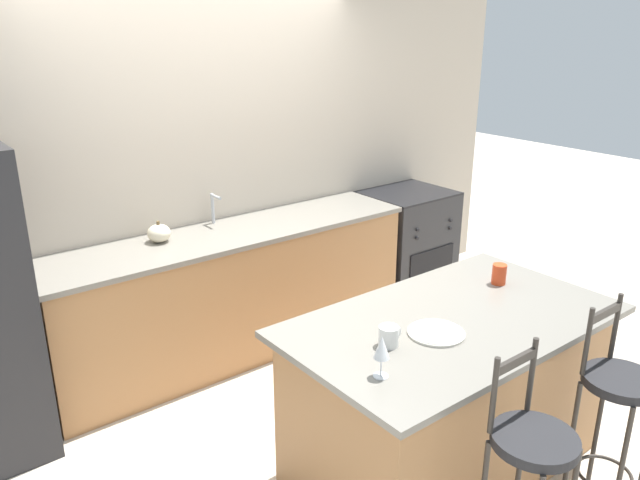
{
  "coord_description": "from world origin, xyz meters",
  "views": [
    {
      "loc": [
        -2.03,
        -3.27,
        2.34
      ],
      "look_at": [
        0.1,
        -0.53,
        1.1
      ],
      "focal_mm": 35.0,
      "sensor_mm": 36.0,
      "label": 1
    }
  ],
  "objects_px": {
    "dinner_plate": "(436,332)",
    "bar_stool_far": "(615,405)",
    "coffee_mug": "(389,336)",
    "tumbler_cup": "(499,274)",
    "pumpkin_decoration": "(159,233)",
    "wine_glass": "(382,348)",
    "oven_range": "(405,243)",
    "bar_stool_near": "(529,467)"
  },
  "relations": [
    {
      "from": "bar_stool_far",
      "to": "tumbler_cup",
      "type": "height_order",
      "value": "bar_stool_far"
    },
    {
      "from": "bar_stool_near",
      "to": "bar_stool_far",
      "type": "distance_m",
      "value": 0.69
    },
    {
      "from": "wine_glass",
      "to": "bar_stool_near",
      "type": "bearing_deg",
      "value": -59.33
    },
    {
      "from": "coffee_mug",
      "to": "tumbler_cup",
      "type": "bearing_deg",
      "value": 7.68
    },
    {
      "from": "wine_glass",
      "to": "coffee_mug",
      "type": "relative_size",
      "value": 1.51
    },
    {
      "from": "bar_stool_near",
      "to": "pumpkin_decoration",
      "type": "xyz_separation_m",
      "value": [
        -0.39,
        2.61,
        0.38
      ]
    },
    {
      "from": "wine_glass",
      "to": "coffee_mug",
      "type": "height_order",
      "value": "wine_glass"
    },
    {
      "from": "oven_range",
      "to": "pumpkin_decoration",
      "type": "distance_m",
      "value": 2.3
    },
    {
      "from": "pumpkin_decoration",
      "to": "dinner_plate",
      "type": "bearing_deg",
      "value": -74.59
    },
    {
      "from": "dinner_plate",
      "to": "bar_stool_far",
      "type": "bearing_deg",
      "value": -49.97
    },
    {
      "from": "bar_stool_far",
      "to": "pumpkin_decoration",
      "type": "relative_size",
      "value": 7.28
    },
    {
      "from": "bar_stool_near",
      "to": "wine_glass",
      "type": "xyz_separation_m",
      "value": [
        -0.32,
        0.55,
        0.41
      ]
    },
    {
      "from": "wine_glass",
      "to": "pumpkin_decoration",
      "type": "xyz_separation_m",
      "value": [
        -0.07,
        2.07,
        -0.04
      ]
    },
    {
      "from": "dinner_plate",
      "to": "coffee_mug",
      "type": "xyz_separation_m",
      "value": [
        -0.26,
        0.06,
        0.04
      ]
    },
    {
      "from": "tumbler_cup",
      "to": "pumpkin_decoration",
      "type": "xyz_separation_m",
      "value": [
        -1.28,
        1.76,
        0.04
      ]
    },
    {
      "from": "bar_stool_far",
      "to": "tumbler_cup",
      "type": "bearing_deg",
      "value": 77.09
    },
    {
      "from": "wine_glass",
      "to": "pumpkin_decoration",
      "type": "relative_size",
      "value": 1.24
    },
    {
      "from": "pumpkin_decoration",
      "to": "coffee_mug",
      "type": "bearing_deg",
      "value": -81.56
    },
    {
      "from": "dinner_plate",
      "to": "coffee_mug",
      "type": "relative_size",
      "value": 2.19
    },
    {
      "from": "coffee_mug",
      "to": "tumbler_cup",
      "type": "xyz_separation_m",
      "value": [
        1.0,
        0.13,
        0.01
      ]
    },
    {
      "from": "bar_stool_far",
      "to": "pumpkin_decoration",
      "type": "xyz_separation_m",
      "value": [
        -1.08,
        2.61,
        0.38
      ]
    },
    {
      "from": "dinner_plate",
      "to": "tumbler_cup",
      "type": "height_order",
      "value": "tumbler_cup"
    },
    {
      "from": "pumpkin_decoration",
      "to": "wine_glass",
      "type": "bearing_deg",
      "value": -88.1
    },
    {
      "from": "bar_stool_far",
      "to": "pumpkin_decoration",
      "type": "bearing_deg",
      "value": 112.6
    },
    {
      "from": "wine_glass",
      "to": "tumbler_cup",
      "type": "height_order",
      "value": "wine_glass"
    },
    {
      "from": "coffee_mug",
      "to": "dinner_plate",
      "type": "bearing_deg",
      "value": -13.17
    },
    {
      "from": "dinner_plate",
      "to": "coffee_mug",
      "type": "height_order",
      "value": "coffee_mug"
    },
    {
      "from": "pumpkin_decoration",
      "to": "tumbler_cup",
      "type": "bearing_deg",
      "value": -54.05
    },
    {
      "from": "oven_range",
      "to": "dinner_plate",
      "type": "xyz_separation_m",
      "value": [
        -1.7,
        -1.86,
        0.45
      ]
    },
    {
      "from": "dinner_plate",
      "to": "wine_glass",
      "type": "distance_m",
      "value": 0.5
    },
    {
      "from": "bar_stool_far",
      "to": "tumbler_cup",
      "type": "relative_size",
      "value": 9.5
    },
    {
      "from": "dinner_plate",
      "to": "wine_glass",
      "type": "height_order",
      "value": "wine_glass"
    },
    {
      "from": "dinner_plate",
      "to": "tumbler_cup",
      "type": "relative_size",
      "value": 2.36
    },
    {
      "from": "oven_range",
      "to": "tumbler_cup",
      "type": "xyz_separation_m",
      "value": [
        -0.96,
        -1.67,
        0.5
      ]
    },
    {
      "from": "oven_range",
      "to": "tumbler_cup",
      "type": "relative_size",
      "value": 7.89
    },
    {
      "from": "tumbler_cup",
      "to": "pumpkin_decoration",
      "type": "distance_m",
      "value": 2.18
    },
    {
      "from": "coffee_mug",
      "to": "pumpkin_decoration",
      "type": "xyz_separation_m",
      "value": [
        -0.28,
        1.9,
        0.05
      ]
    },
    {
      "from": "bar_stool_near",
      "to": "dinner_plate",
      "type": "relative_size",
      "value": 4.02
    },
    {
      "from": "tumbler_cup",
      "to": "pumpkin_decoration",
      "type": "bearing_deg",
      "value": 125.95
    },
    {
      "from": "bar_stool_far",
      "to": "bar_stool_near",
      "type": "bearing_deg",
      "value": -179.28
    },
    {
      "from": "dinner_plate",
      "to": "coffee_mug",
      "type": "bearing_deg",
      "value": 166.83
    },
    {
      "from": "bar_stool_far",
      "to": "coffee_mug",
      "type": "height_order",
      "value": "bar_stool_far"
    }
  ]
}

